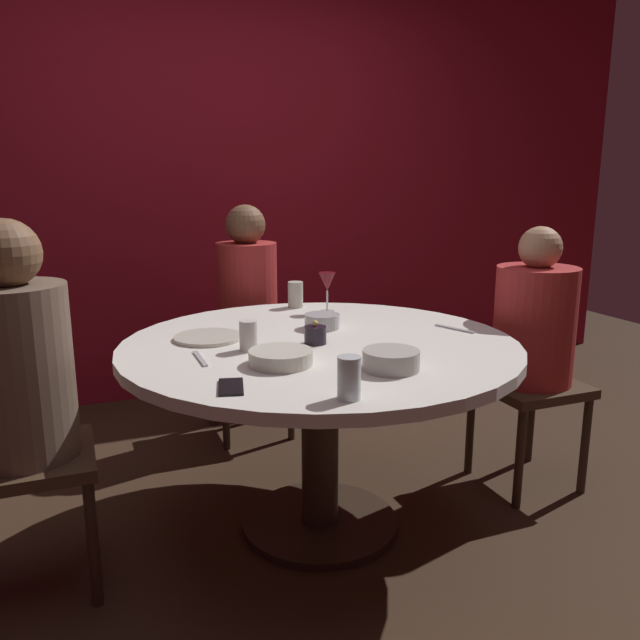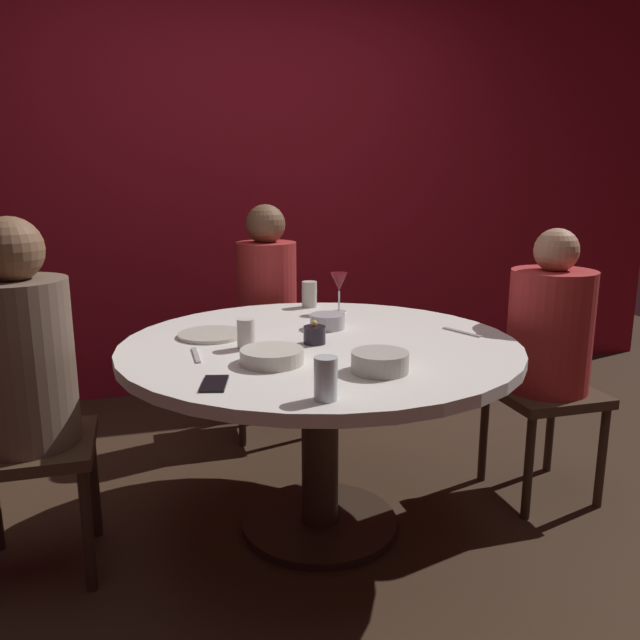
% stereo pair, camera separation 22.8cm
% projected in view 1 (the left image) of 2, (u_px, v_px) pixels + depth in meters
% --- Properties ---
extents(ground_plane, '(8.00, 8.00, 0.00)m').
position_uv_depth(ground_plane, '(320.00, 525.00, 2.47)').
color(ground_plane, '#382619').
extents(back_wall, '(6.00, 0.10, 2.60)m').
position_uv_depth(back_wall, '(209.00, 181.00, 3.81)').
color(back_wall, maroon).
rests_on(back_wall, ground).
extents(dining_table, '(1.45, 1.45, 0.74)m').
position_uv_depth(dining_table, '(320.00, 378.00, 2.34)').
color(dining_table, silver).
rests_on(dining_table, ground).
extents(seated_diner_left, '(0.40, 0.40, 1.21)m').
position_uv_depth(seated_diner_left, '(18.00, 371.00, 1.94)').
color(seated_diner_left, '#3F2D1E').
rests_on(seated_diner_left, ground).
extents(seated_diner_back, '(0.40, 0.40, 1.19)m').
position_uv_depth(seated_diner_back, '(247.00, 296.00, 3.21)').
color(seated_diner_back, '#3F2D1E').
rests_on(seated_diner_back, ground).
extents(seated_diner_right, '(0.40, 0.40, 1.13)m').
position_uv_depth(seated_diner_right, '(534.00, 329.00, 2.66)').
color(seated_diner_right, '#3F2D1E').
rests_on(seated_diner_right, ground).
extents(candle_holder, '(0.08, 0.08, 0.09)m').
position_uv_depth(candle_holder, '(315.00, 335.00, 2.27)').
color(candle_holder, black).
rests_on(candle_holder, dining_table).
extents(wine_glass, '(0.08, 0.08, 0.18)m').
position_uv_depth(wine_glass, '(327.00, 283.00, 2.77)').
color(wine_glass, silver).
rests_on(wine_glass, dining_table).
extents(dinner_plate, '(0.25, 0.25, 0.01)m').
position_uv_depth(dinner_plate, '(208.00, 337.00, 2.33)').
color(dinner_plate, beige).
rests_on(dinner_plate, dining_table).
extents(cell_phone, '(0.10, 0.15, 0.01)m').
position_uv_depth(cell_phone, '(231.00, 387.00, 1.80)').
color(cell_phone, black).
rests_on(cell_phone, dining_table).
extents(bowl_serving_large, '(0.14, 0.14, 0.06)m').
position_uv_depth(bowl_serving_large, '(322.00, 321.00, 2.50)').
color(bowl_serving_large, '#B7B7BC').
rests_on(bowl_serving_large, dining_table).
extents(bowl_salad_center, '(0.21, 0.21, 0.05)m').
position_uv_depth(bowl_salad_center, '(281.00, 357.00, 2.02)').
color(bowl_salad_center, beige).
rests_on(bowl_salad_center, dining_table).
extents(bowl_small_white, '(0.18, 0.18, 0.06)m').
position_uv_depth(bowl_small_white, '(391.00, 360.00, 1.96)').
color(bowl_small_white, '#B2ADA3').
rests_on(bowl_small_white, dining_table).
extents(cup_near_candle, '(0.06, 0.06, 0.12)m').
position_uv_depth(cup_near_candle, '(349.00, 378.00, 1.70)').
color(cup_near_candle, silver).
rests_on(cup_near_candle, dining_table).
extents(cup_by_left_diner, '(0.07, 0.07, 0.12)m').
position_uv_depth(cup_by_left_diner, '(295.00, 295.00, 2.89)').
color(cup_by_left_diner, beige).
rests_on(cup_by_left_diner, dining_table).
extents(cup_by_right_diner, '(0.06, 0.06, 0.11)m').
position_uv_depth(cup_by_right_diner, '(249.00, 336.00, 2.18)').
color(cup_by_right_diner, silver).
rests_on(cup_by_right_diner, dining_table).
extents(fork_near_plate, '(0.08, 0.17, 0.01)m').
position_uv_depth(fork_near_plate, '(455.00, 329.00, 2.48)').
color(fork_near_plate, '#B7B7BC').
rests_on(fork_near_plate, dining_table).
extents(knife_near_plate, '(0.02, 0.18, 0.01)m').
position_uv_depth(knife_near_plate, '(200.00, 359.00, 2.08)').
color(knife_near_plate, '#B7B7BC').
rests_on(knife_near_plate, dining_table).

